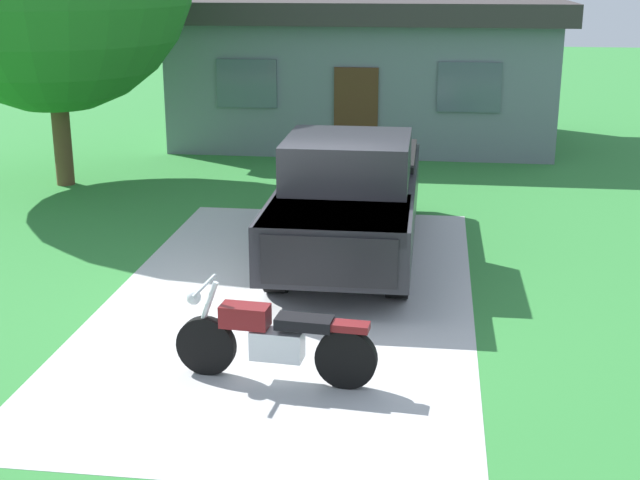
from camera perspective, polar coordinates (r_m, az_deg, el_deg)
ground_plane at (r=11.85m, az=-1.95°, el=-3.86°), size 80.00×80.00×0.00m
driveway_pad at (r=11.85m, az=-1.95°, el=-3.85°), size 4.85×8.88×0.01m
motorcycle at (r=9.45m, az=-3.04°, el=-6.46°), size 2.21×0.70×1.09m
pickup_truck at (r=13.51m, az=1.97°, el=3.06°), size 2.03×5.64×1.90m
neighbor_house at (r=22.66m, az=2.96°, el=10.99°), size 9.60×5.60×3.50m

